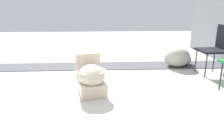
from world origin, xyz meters
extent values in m
plane|color=#B7B2A8|center=(0.00, 0.00, 0.00)|extent=(14.00, 14.00, 0.00)
cube|color=#4C4C51|center=(-1.19, 0.50, 0.01)|extent=(0.56, 8.00, 0.01)
cube|color=beige|center=(0.09, 0.24, 0.09)|extent=(0.66, 0.47, 0.17)
ellipsoid|color=beige|center=(0.18, 0.26, 0.26)|extent=(0.51, 0.45, 0.28)
cylinder|color=beige|center=(0.18, 0.26, 0.32)|extent=(0.47, 0.47, 0.03)
cube|color=beige|center=(-0.12, 0.19, 0.32)|extent=(0.25, 0.37, 0.30)
cube|color=beige|center=(-0.12, 0.19, 0.49)|extent=(0.28, 0.40, 0.04)
cylinder|color=silver|center=(-0.14, 0.27, 0.51)|extent=(0.02, 0.02, 0.01)
cube|color=black|center=(-0.57, 2.25, 0.42)|extent=(0.47, 0.47, 0.03)
cylinder|color=#38383D|center=(-0.39, 2.09, 0.20)|extent=(0.02, 0.02, 0.40)
cylinder|color=#38383D|center=(-0.73, 2.07, 0.20)|extent=(0.02, 0.02, 0.40)
cylinder|color=#38383D|center=(-0.75, 2.41, 0.20)|extent=(0.02, 0.02, 0.40)
cylinder|color=#38383D|center=(0.14, 2.05, 0.20)|extent=(0.02, 0.02, 0.40)
ellipsoid|color=#ADA899|center=(-1.10, 1.86, 0.19)|extent=(0.70, 0.70, 0.38)
ellipsoid|color=gray|center=(-1.26, 2.06, 0.11)|extent=(0.41, 0.40, 0.21)
camera|label=1|loc=(2.94, 0.38, 1.15)|focal=35.00mm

